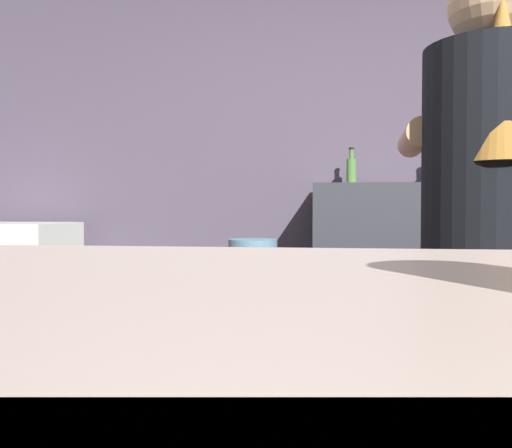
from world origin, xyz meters
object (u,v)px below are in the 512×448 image
object	(u,v)px
bartender	(490,247)
bottle_olive_oil	(471,169)
mini_fridge	(10,307)
mixing_bowl	(253,246)
bottle_hot_sauce	(445,166)
bottle_soy	(351,170)

from	to	relation	value
bartender	bottle_olive_oil	bearing A→B (deg)	-9.48
mini_fridge	mixing_bowl	world-z (taller)	mini_fridge
bartender	bottle_hot_sauce	world-z (taller)	bartender
mixing_bowl	bottle_soy	world-z (taller)	bottle_soy
bottle_olive_oil	bottle_soy	distance (m)	0.66
mini_fridge	bartender	bearing A→B (deg)	-34.04
mini_fridge	mixing_bowl	xyz separation A→B (m)	(1.61, -0.99, 0.45)
mini_fridge	bottle_hot_sauce	bearing A→B (deg)	4.53
mini_fridge	bottle_olive_oil	world-z (taller)	bottle_olive_oil
mini_fridge	bartender	xyz separation A→B (m)	(2.31, -1.56, 0.50)
bottle_olive_oil	bottle_hot_sauce	xyz separation A→B (m)	(-0.13, 0.06, 0.02)
bartender	bottle_soy	bearing A→B (deg)	11.72
mini_fridge	bottle_soy	world-z (taller)	bottle_soy
bottle_soy	mixing_bowl	bearing A→B (deg)	-108.74
mixing_bowl	bottle_hot_sauce	xyz separation A→B (m)	(0.95, 1.19, 0.39)
bartender	bottle_soy	distance (m)	1.86
mini_fridge	bottle_hot_sauce	distance (m)	2.70
mixing_bowl	bottle_soy	distance (m)	1.36
bottle_soy	bartender	bearing A→B (deg)	-81.42
mini_fridge	bottle_soy	bearing A→B (deg)	7.15
bottle_soy	bottle_olive_oil	bearing A→B (deg)	-9.58
mixing_bowl	bottle_olive_oil	size ratio (longest dim) A/B	0.89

